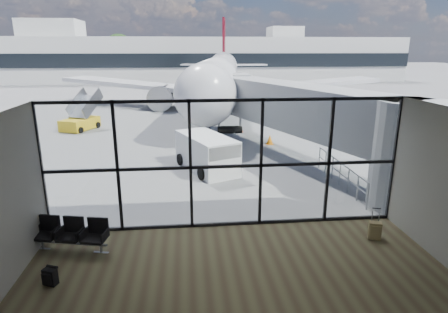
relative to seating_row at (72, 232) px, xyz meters
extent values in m
plane|color=slate|center=(4.93, 41.12, -0.57)|extent=(220.00, 220.00, 0.00)
cube|color=brown|center=(4.93, -2.88, -0.57)|extent=(12.00, 8.00, 0.01)
cube|color=silver|center=(4.93, -2.88, 3.93)|extent=(12.00, 8.00, 0.02)
cube|color=white|center=(4.93, 1.12, 1.68)|extent=(12.00, 0.04, 4.50)
cube|color=black|center=(4.93, 1.12, -0.51)|extent=(12.00, 0.12, 0.10)
cube|color=black|center=(4.93, 1.12, 1.63)|extent=(12.00, 0.12, 0.10)
cube|color=black|center=(4.93, 1.12, 3.87)|extent=(12.00, 0.12, 0.10)
cube|color=black|center=(-1.07, 1.12, 1.68)|extent=(0.10, 0.12, 4.50)
cube|color=black|center=(1.33, 1.12, 1.68)|extent=(0.10, 0.12, 4.50)
cube|color=black|center=(3.73, 1.12, 1.68)|extent=(0.10, 0.12, 4.50)
cube|color=black|center=(6.13, 1.12, 1.68)|extent=(0.10, 0.12, 4.50)
cube|color=black|center=(8.53, 1.12, 1.68)|extent=(0.10, 0.12, 4.50)
cube|color=black|center=(10.93, 1.12, 1.68)|extent=(0.10, 0.12, 4.50)
cylinder|color=gray|center=(12.13, 2.12, 1.53)|extent=(2.80, 2.80, 4.20)
cube|color=gray|center=(9.48, 9.12, 2.43)|extent=(7.45, 14.81, 2.40)
cube|color=gray|center=(6.83, 16.12, 2.43)|extent=(2.60, 2.20, 2.60)
cylinder|color=gray|center=(6.03, 16.12, 0.33)|extent=(0.20, 0.20, 1.80)
cylinder|color=gray|center=(7.63, 16.12, 0.33)|extent=(0.20, 0.20, 1.80)
cylinder|color=black|center=(6.83, 16.12, -0.32)|extent=(1.80, 0.56, 0.56)
cylinder|color=gray|center=(10.53, 1.92, -0.02)|extent=(0.06, 0.06, 1.10)
cylinder|color=gray|center=(10.53, 2.82, -0.02)|extent=(0.06, 0.06, 1.10)
cylinder|color=gray|center=(10.53, 3.72, -0.02)|extent=(0.06, 0.06, 1.10)
cylinder|color=gray|center=(10.53, 4.62, -0.02)|extent=(0.06, 0.06, 1.10)
cylinder|color=gray|center=(10.53, 5.52, -0.02)|extent=(0.06, 0.06, 1.10)
cylinder|color=gray|center=(10.53, 6.42, -0.02)|extent=(0.06, 0.06, 1.10)
cylinder|color=gray|center=(10.53, 7.32, -0.02)|extent=(0.06, 0.06, 1.10)
cylinder|color=gray|center=(10.53, 4.62, 0.51)|extent=(0.06, 5.40, 0.06)
cylinder|color=gray|center=(10.53, 4.62, 0.03)|extent=(0.06, 5.40, 0.06)
cube|color=silver|center=(4.93, 63.12, 3.43)|extent=(80.00, 12.00, 8.00)
cube|color=black|center=(4.93, 57.02, 3.43)|extent=(80.00, 0.20, 2.40)
cube|color=silver|center=(-20.07, 63.12, 8.93)|extent=(10.00, 8.00, 3.00)
cube|color=silver|center=(22.93, 63.12, 8.43)|extent=(6.00, 6.00, 2.00)
cylinder|color=#382619|center=(-34.07, 73.12, 0.96)|extent=(0.50, 0.50, 3.06)
sphere|color=black|center=(-34.07, 73.12, 4.70)|extent=(5.61, 5.61, 5.61)
cylinder|color=#382619|center=(-28.07, 73.12, 1.14)|extent=(0.50, 0.50, 3.42)
sphere|color=black|center=(-28.07, 73.12, 5.32)|extent=(6.27, 6.27, 6.27)
cylinder|color=#382619|center=(-22.07, 73.12, 0.78)|extent=(0.50, 0.50, 2.70)
sphere|color=black|center=(-22.07, 73.12, 4.08)|extent=(4.95, 4.95, 4.95)
cylinder|color=#382619|center=(-16.07, 73.12, 0.96)|extent=(0.50, 0.50, 3.06)
sphere|color=black|center=(-16.07, 73.12, 4.70)|extent=(5.61, 5.61, 5.61)
cylinder|color=#382619|center=(-10.07, 73.12, 1.14)|extent=(0.50, 0.50, 3.42)
sphere|color=black|center=(-10.07, 73.12, 5.32)|extent=(6.27, 6.27, 6.27)
cube|color=gray|center=(-0.03, -0.12, -0.31)|extent=(2.29, 0.59, 0.04)
cube|color=black|center=(-0.80, 0.05, -0.11)|extent=(0.77, 0.74, 0.08)
cube|color=black|center=(-0.74, 0.34, 0.17)|extent=(0.66, 0.21, 0.58)
cube|color=black|center=(-0.03, -0.12, -0.11)|extent=(0.77, 0.74, 0.08)
cube|color=black|center=(0.04, 0.17, 0.17)|extent=(0.66, 0.21, 0.58)
cube|color=black|center=(0.75, -0.30, -0.11)|extent=(0.77, 0.74, 0.08)
cube|color=black|center=(0.81, -0.01, 0.17)|extent=(0.66, 0.21, 0.58)
cylinder|color=gray|center=(-0.96, 0.08, -0.44)|extent=(0.06, 0.06, 0.26)
cylinder|color=gray|center=(0.90, -0.33, -0.44)|extent=(0.06, 0.06, 0.26)
cube|color=black|center=(-0.07, -1.86, -0.34)|extent=(0.40, 0.33, 0.47)
cube|color=black|center=(-0.12, -1.98, -0.34)|extent=(0.28, 0.16, 0.32)
cylinder|color=black|center=(-0.03, -1.76, -0.10)|extent=(0.33, 0.20, 0.09)
cube|color=#8F7F50|center=(9.67, -0.38, -0.26)|extent=(0.45, 0.35, 0.59)
cube|color=#8F7F50|center=(9.63, -0.50, -0.26)|extent=(0.32, 0.14, 0.44)
cylinder|color=gray|center=(9.60, -0.24, 0.25)|extent=(0.03, 0.03, 0.49)
cylinder|color=gray|center=(9.80, -0.31, 0.25)|extent=(0.03, 0.03, 0.49)
cube|color=black|center=(9.70, -0.27, 0.49)|extent=(0.26, 0.11, 0.02)
cylinder|color=black|center=(9.60, -0.24, -0.54)|extent=(0.05, 0.07, 0.07)
cylinder|color=black|center=(9.80, -0.31, -0.54)|extent=(0.05, 0.07, 0.07)
cylinder|color=silver|center=(7.02, 28.64, 2.66)|extent=(8.31, 32.56, 3.99)
sphere|color=silver|center=(4.84, 12.63, 2.66)|extent=(3.99, 3.99, 3.99)
cone|color=silver|center=(9.57, 47.32, 2.98)|extent=(4.82, 6.94, 3.99)
cube|color=black|center=(4.93, 13.27, 3.20)|extent=(2.52, 1.60, 0.54)
cube|color=silver|center=(-1.90, 30.95, 1.74)|extent=(16.14, 10.32, 1.28)
cylinder|color=black|center=(1.33, 28.33, 0.67)|extent=(2.74, 3.93, 2.26)
cube|color=silver|center=(6.08, 47.25, 3.09)|extent=(6.23, 3.83, 0.19)
cube|color=silver|center=(16.24, 28.48, 1.74)|extent=(16.55, 6.48, 1.28)
cylinder|color=black|center=(12.43, 26.82, 0.67)|extent=(2.74, 3.93, 2.26)
cube|color=silver|center=(12.91, 46.32, 3.09)|extent=(6.05, 2.37, 0.19)
cube|color=#5E0D19|center=(9.57, 47.32, 6.54)|extent=(0.87, 4.10, 6.46)
cylinder|color=gray|center=(5.13, 14.77, 0.18)|extent=(0.22, 0.22, 1.51)
cylinder|color=black|center=(5.13, 14.77, -0.19)|extent=(0.37, 0.78, 0.75)
cylinder|color=black|center=(4.11, 29.58, -0.09)|extent=(0.62, 1.09, 1.03)
cylinder|color=black|center=(10.08, 28.77, -0.09)|extent=(0.62, 1.09, 1.03)
cube|color=white|center=(4.60, 7.61, 0.32)|extent=(3.23, 4.48, 1.79)
cube|color=black|center=(5.19, 6.20, 0.81)|extent=(1.98, 1.64, 0.63)
cylinder|color=black|center=(4.29, 6.03, -0.26)|extent=(0.45, 0.66, 0.63)
cylinder|color=black|center=(5.94, 6.71, -0.26)|extent=(0.45, 0.66, 0.63)
cylinder|color=black|center=(3.26, 8.50, -0.26)|extent=(0.45, 0.66, 0.63)
cylinder|color=black|center=(4.92, 9.19, -0.26)|extent=(0.45, 0.66, 0.63)
cube|color=black|center=(-5.06, 20.45, -0.09)|extent=(1.88, 2.88, 0.88)
cube|color=black|center=(-5.34, 21.48, 0.58)|extent=(1.59, 2.40, 0.91)
cylinder|color=black|center=(-5.43, 19.44, -0.35)|extent=(0.28, 0.47, 0.44)
cylinder|color=black|center=(-4.24, 19.75, -0.35)|extent=(0.28, 0.47, 0.44)
cylinder|color=black|center=(-5.89, 21.15, -0.35)|extent=(0.28, 0.47, 0.44)
cylinder|color=black|center=(-4.69, 21.46, -0.35)|extent=(0.28, 0.47, 0.44)
cube|color=gold|center=(-4.54, 18.45, -0.10)|extent=(2.69, 3.34, 0.83)
cube|color=gray|center=(-4.21, 19.21, 1.09)|extent=(2.28, 2.75, 1.54)
cylinder|color=black|center=(-5.72, 17.83, -0.34)|extent=(0.37, 0.50, 0.46)
cylinder|color=black|center=(-4.20, 17.16, -0.34)|extent=(0.37, 0.50, 0.46)
cylinder|color=black|center=(-4.89, 19.74, -0.34)|extent=(0.37, 0.50, 0.46)
cylinder|color=black|center=(-3.36, 19.07, -0.34)|extent=(0.37, 0.50, 0.46)
cube|color=#D84D0B|center=(5.56, 12.21, -0.56)|extent=(0.39, 0.39, 0.03)
cone|color=#D84D0B|center=(5.56, 12.21, -0.29)|extent=(0.38, 0.38, 0.56)
cube|color=#F8560D|center=(7.67, 16.41, -0.56)|extent=(0.39, 0.39, 0.03)
cone|color=#F8560D|center=(7.67, 16.41, -0.29)|extent=(0.37, 0.37, 0.55)
cube|color=orange|center=(9.04, 12.51, -0.56)|extent=(0.45, 0.45, 0.03)
cone|color=orange|center=(9.04, 12.51, -0.25)|extent=(0.43, 0.43, 0.64)
camera|label=1|loc=(3.63, -10.90, 5.48)|focal=30.00mm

